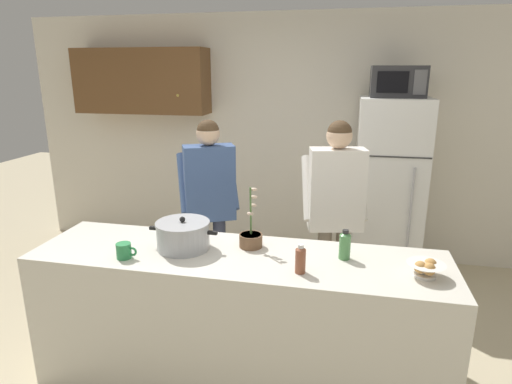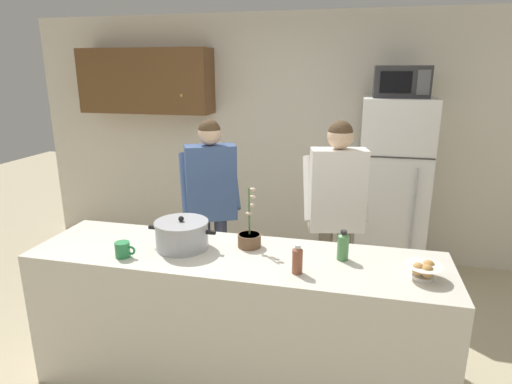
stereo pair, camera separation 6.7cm
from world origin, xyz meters
TOP-DOWN VIEW (x-y plane):
  - ground_plane at (0.00, 0.00)m, footprint 14.00×14.00m
  - back_wall_unit at (-0.25, 2.26)m, footprint 6.00×0.48m
  - kitchen_island at (0.00, 0.00)m, footprint 2.59×0.68m
  - refrigerator at (1.04, 1.85)m, footprint 0.64×0.68m
  - microwave at (1.04, 1.83)m, footprint 0.48×0.37m
  - person_near_pot at (-0.49, 0.95)m, footprint 0.61×0.56m
  - person_by_sink at (0.56, 0.90)m, footprint 0.57×0.50m
  - cooking_pot at (-0.36, 0.02)m, footprint 0.45×0.34m
  - coffee_mug at (-0.66, -0.19)m, footprint 0.13×0.09m
  - bread_bowl at (1.09, -0.07)m, footprint 0.21×0.21m
  - bottle_near_edge at (0.65, 0.08)m, footprint 0.07×0.07m
  - bottle_mid_counter at (0.41, -0.16)m, footprint 0.06×0.06m
  - potted_orchid at (0.05, 0.14)m, footprint 0.15×0.15m

SIDE VIEW (x-z plane):
  - ground_plane at x=0.00m, z-range 0.00..0.00m
  - kitchen_island at x=0.00m, z-range 0.00..0.92m
  - refrigerator at x=1.04m, z-range 0.00..1.78m
  - coffee_mug at x=-0.66m, z-range 0.92..1.02m
  - bread_bowl at x=1.09m, z-range 0.92..1.02m
  - potted_orchid at x=0.05m, z-range 0.78..1.18m
  - bottle_mid_counter at x=0.41m, z-range 0.92..1.09m
  - cooking_pot at x=-0.36m, z-range 0.90..1.12m
  - bottle_near_edge at x=0.65m, z-range 0.92..1.10m
  - person_near_pot at x=-0.49m, z-range 0.20..1.84m
  - person_by_sink at x=0.56m, z-range 0.21..1.87m
  - back_wall_unit at x=-0.25m, z-range 0.09..2.69m
  - microwave at x=1.04m, z-range 1.78..2.06m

